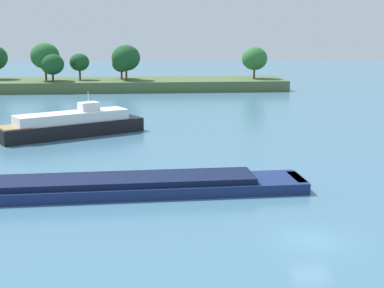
{
  "coord_description": "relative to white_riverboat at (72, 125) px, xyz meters",
  "views": [
    {
      "loc": [
        -10.74,
        -32.9,
        13.56
      ],
      "look_at": [
        -5.66,
        25.29,
        1.2
      ],
      "focal_mm": 51.34,
      "sensor_mm": 36.0,
      "label": 1
    }
  ],
  "objects": [
    {
      "name": "treeline_island",
      "position": [
        -1.52,
        53.94,
        1.27
      ],
      "size": [
        84.36,
        14.9,
        10.44
      ],
      "color": "#4C6038",
      "rests_on": "ground"
    },
    {
      "name": "white_riverboat",
      "position": [
        0.0,
        0.0,
        0.0
      ],
      "size": [
        18.19,
        12.61,
        5.58
      ],
      "color": "black",
      "rests_on": "ground"
    },
    {
      "name": "ground_plane",
      "position": [
        19.99,
        -37.36,
        -1.45
      ],
      "size": [
        400.0,
        400.0,
        0.0
      ],
      "primitive_type": "plane",
      "color": "teal"
    },
    {
      "name": "cargo_barge",
      "position": [
        2.0,
        -26.03,
        -0.66
      ],
      "size": [
        39.55,
        6.38,
        5.52
      ],
      "color": "navy",
      "rests_on": "ground"
    }
  ]
}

